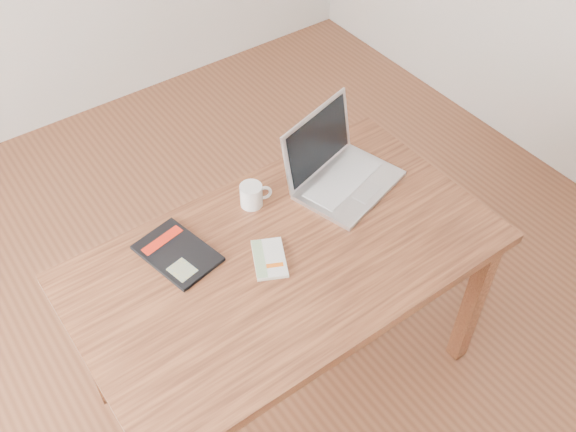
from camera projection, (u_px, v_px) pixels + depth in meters
room at (205, 95)px, 1.67m from camera, size 4.04×4.04×2.70m
desk at (286, 272)px, 2.15m from camera, size 1.40×0.80×0.75m
white_guidebook at (269, 259)px, 2.07m from camera, size 0.16×0.19×0.01m
black_guidebook at (177, 253)px, 2.08m from camera, size 0.23×0.30×0.01m
laptop at (338, 169)px, 2.30m from camera, size 0.43×0.39×0.26m
coffee_mug at (252, 195)px, 2.22m from camera, size 0.11×0.08×0.08m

